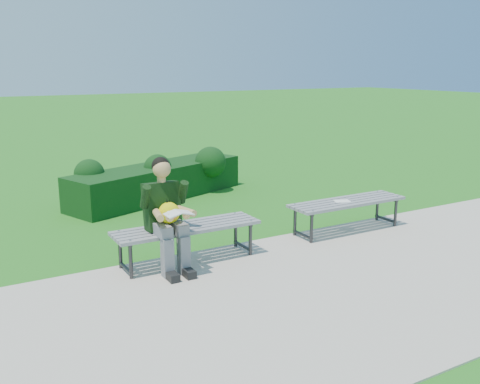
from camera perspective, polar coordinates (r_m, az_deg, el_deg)
The scene contains 7 objects.
ground at distance 7.13m, azimuth -2.04°, elevation -5.96°, with size 80.00×80.00×0.00m.
walkway at distance 5.75m, azimuth 6.31°, elevation -10.84°, with size 30.00×3.50×0.02m.
hedge at distance 9.80m, azimuth -8.60°, elevation 1.40°, with size 3.57×2.02×0.87m.
bench_left at distance 6.51m, azimuth -5.66°, elevation -4.08°, with size 1.80×0.50×0.46m.
bench_right at distance 7.83m, azimuth 11.37°, elevation -1.28°, with size 1.80×0.50×0.46m.
seated_boy at distance 6.23m, azimuth -7.88°, elevation -2.07°, with size 0.56×0.76×1.31m.
paper_sheet at distance 7.75m, azimuth 10.84°, elevation -0.96°, with size 0.26×0.23×0.01m.
Camera 1 is at (-3.13, -5.96, 2.35)m, focal length 40.00 mm.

